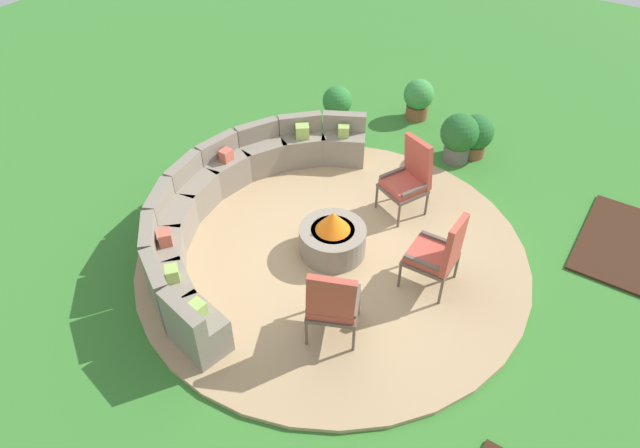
# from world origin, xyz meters

# --- Properties ---
(ground_plane) EXTENTS (24.00, 24.00, 0.00)m
(ground_plane) POSITION_xyz_m (0.00, 0.00, 0.00)
(ground_plane) COLOR #387A2D
(patio_circle) EXTENTS (5.24, 5.24, 0.06)m
(patio_circle) POSITION_xyz_m (0.00, 0.00, 0.03)
(patio_circle) COLOR tan
(patio_circle) RESTS_ON ground_plane
(mulch_bed_right) EXTENTS (1.83, 1.08, 0.04)m
(mulch_bed_right) POSITION_xyz_m (2.36, -3.26, 0.02)
(mulch_bed_right) COLOR #382114
(mulch_bed_right) RESTS_ON ground_plane
(fire_pit) EXTENTS (0.89, 0.89, 0.67)m
(fire_pit) POSITION_xyz_m (0.00, 0.00, 0.32)
(fire_pit) COLOR gray
(fire_pit) RESTS_ON patio_circle
(curved_stone_bench) EXTENTS (4.70, 2.35, 0.78)m
(curved_stone_bench) POSITION_xyz_m (-0.21, 1.55, 0.38)
(curved_stone_bench) COLOR gray
(curved_stone_bench) RESTS_ON patio_circle
(lounge_chair_front_left) EXTENTS (0.77, 0.76, 1.14)m
(lounge_chair_front_left) POSITION_xyz_m (-1.20, -0.75, 0.64)
(lounge_chair_front_left) COLOR brown
(lounge_chair_front_left) RESTS_ON patio_circle
(lounge_chair_front_right) EXTENTS (0.59, 0.60, 1.11)m
(lounge_chair_front_right) POSITION_xyz_m (0.18, -1.40, 0.62)
(lounge_chair_front_right) COLOR brown
(lounge_chair_front_right) RESTS_ON patio_circle
(lounge_chair_back_left) EXTENTS (0.73, 0.73, 1.16)m
(lounge_chair_back_left) POSITION_xyz_m (1.35, -0.42, 0.64)
(lounge_chair_back_left) COLOR brown
(lounge_chair_back_left) RESTS_ON patio_circle
(potted_plant_0) EXTENTS (0.62, 0.62, 0.83)m
(potted_plant_0) POSITION_xyz_m (3.02, -0.51, 0.45)
(potted_plant_0) COLOR #605B56
(potted_plant_0) RESTS_ON ground_plane
(potted_plant_1) EXTENTS (0.52, 0.52, 0.76)m
(potted_plant_1) POSITION_xyz_m (2.86, 1.69, 0.42)
(potted_plant_1) COLOR #A89E8E
(potted_plant_1) RESTS_ON ground_plane
(potted_plant_2) EXTENTS (0.58, 0.58, 0.73)m
(potted_plant_2) POSITION_xyz_m (3.31, -0.68, 0.39)
(potted_plant_2) COLOR brown
(potted_plant_2) RESTS_ON ground_plane
(potted_plant_3) EXTENTS (0.54, 0.54, 0.74)m
(potted_plant_3) POSITION_xyz_m (3.90, 0.63, 0.40)
(potted_plant_3) COLOR brown
(potted_plant_3) RESTS_ON ground_plane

